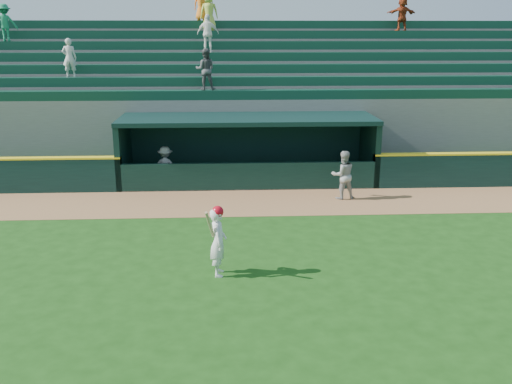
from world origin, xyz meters
TOP-DOWN VIEW (x-y plane):
  - ground at (0.00, 0.00)m, footprint 120.00×120.00m
  - warning_track at (0.00, 4.90)m, footprint 40.00×3.00m
  - dugout_player_front at (3.12, 5.23)m, footprint 0.88×0.73m
  - dugout_player_inside at (-3.03, 7.23)m, footprint 1.00×0.63m
  - dugout at (0.00, 8.00)m, footprint 9.40×2.80m
  - stands at (-0.03, 12.57)m, footprint 34.50×6.25m
  - batter_at_plate at (-1.00, -0.86)m, footprint 0.48×0.77m

SIDE VIEW (x-z plane):
  - ground at x=0.00m, z-range 0.00..0.00m
  - warning_track at x=0.00m, z-range 0.00..0.01m
  - dugout_player_inside at x=-3.03m, z-range 0.00..1.47m
  - dugout_player_front at x=3.12m, z-range 0.00..1.65m
  - batter_at_plate at x=-1.00m, z-range 0.00..1.69m
  - dugout at x=0.00m, z-range 0.13..2.59m
  - stands at x=-0.03m, z-range -1.32..6.12m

